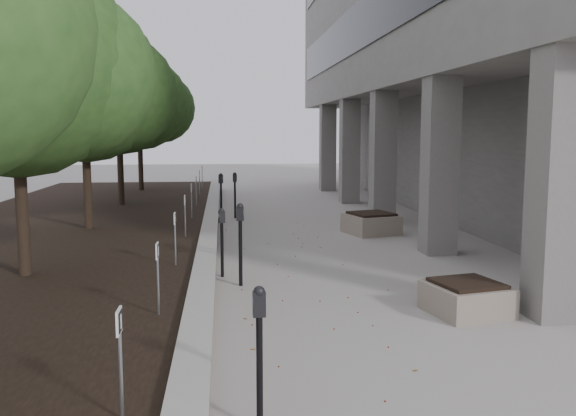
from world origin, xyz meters
TOP-DOWN VIEW (x-y plane):
  - ground at (0.00, 0.00)m, footprint 90.00×90.00m
  - retaining_wall at (-1.82, 9.00)m, footprint 0.39×26.00m
  - planting_bed at (-5.50, 9.00)m, footprint 7.00×26.00m
  - crabapple_tree_2 at (-4.80, 3.00)m, footprint 4.60×4.00m
  - crabapple_tree_3 at (-4.80, 8.00)m, footprint 4.60×4.00m
  - crabapple_tree_4 at (-4.80, 13.00)m, footprint 4.60×4.00m
  - crabapple_tree_5 at (-4.80, 18.00)m, footprint 4.60×4.00m
  - parking_sign_1 at (-2.35, -2.50)m, footprint 0.04×0.22m
  - parking_sign_2 at (-2.35, 0.50)m, footprint 0.04×0.22m
  - parking_sign_3 at (-2.35, 3.50)m, footprint 0.04×0.22m
  - parking_sign_4 at (-2.35, 6.50)m, footprint 0.04×0.22m
  - parking_sign_5 at (-2.35, 9.50)m, footprint 0.04×0.22m
  - parking_sign_6 at (-2.35, 12.50)m, footprint 0.04×0.22m
  - parking_sign_7 at (-2.35, 15.50)m, footprint 0.04×0.22m
  - parking_sign_8 at (-2.35, 18.50)m, footprint 0.04×0.22m
  - parking_meter_1 at (-1.17, -2.01)m, footprint 0.14×0.10m
  - parking_meter_2 at (-1.19, 3.47)m, footprint 0.16×0.12m
  - parking_meter_3 at (-1.52, 4.20)m, footprint 0.16×0.14m
  - parking_meter_4 at (-1.55, 11.54)m, footprint 0.17×0.14m
  - parking_meter_5 at (-1.11, 12.22)m, footprint 0.15×0.11m
  - planter_front at (2.22, 1.37)m, footprint 1.30×1.30m
  - planter_back at (2.54, 8.83)m, footprint 1.55×1.55m
  - berry_scatter at (-0.10, 5.00)m, footprint 3.30×14.10m

SIDE VIEW (x-z plane):
  - ground at x=0.00m, z-range 0.00..0.00m
  - berry_scatter at x=-0.10m, z-range 0.00..0.02m
  - planting_bed at x=-5.50m, z-range 0.00..0.40m
  - retaining_wall at x=-1.82m, z-range 0.00..0.50m
  - planter_front at x=2.22m, z-range 0.00..0.51m
  - planter_back at x=2.54m, z-range 0.00..0.58m
  - parking_meter_3 at x=-1.52m, z-range 0.00..1.34m
  - parking_meter_1 at x=-1.17m, z-range 0.00..1.39m
  - parking_meter_5 at x=-1.11m, z-range 0.00..1.49m
  - parking_meter_4 at x=-1.55m, z-range 0.00..1.51m
  - parking_meter_2 at x=-1.19m, z-range 0.00..1.52m
  - parking_sign_1 at x=-2.35m, z-range 0.40..1.36m
  - parking_sign_2 at x=-2.35m, z-range 0.40..1.36m
  - parking_sign_3 at x=-2.35m, z-range 0.40..1.36m
  - parking_sign_4 at x=-2.35m, z-range 0.40..1.36m
  - parking_sign_5 at x=-2.35m, z-range 0.40..1.36m
  - parking_sign_6 at x=-2.35m, z-range 0.40..1.36m
  - parking_sign_7 at x=-2.35m, z-range 0.40..1.36m
  - parking_sign_8 at x=-2.35m, z-range 0.40..1.36m
  - crabapple_tree_2 at x=-4.80m, z-range 0.40..5.84m
  - crabapple_tree_3 at x=-4.80m, z-range 0.40..5.84m
  - crabapple_tree_4 at x=-4.80m, z-range 0.40..5.84m
  - crabapple_tree_5 at x=-4.80m, z-range 0.40..5.84m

